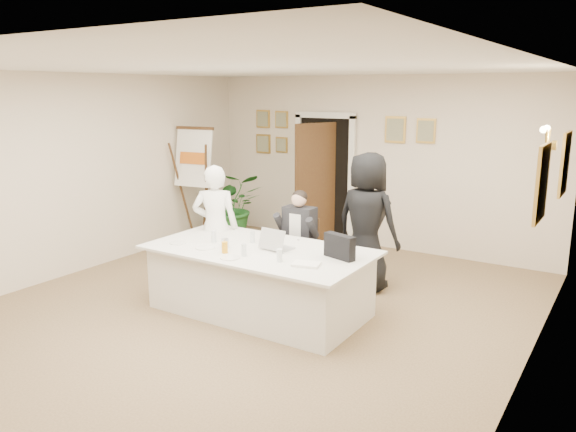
{
  "coord_description": "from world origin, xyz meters",
  "views": [
    {
      "loc": [
        3.71,
        -5.0,
        2.56
      ],
      "look_at": [
        0.16,
        0.6,
        1.07
      ],
      "focal_mm": 35.0,
      "sensor_mm": 36.0,
      "label": 1
    }
  ],
  "objects_px": {
    "steel_jug": "(225,243)",
    "laptop_bag": "(340,247)",
    "potted_palm": "(232,206)",
    "paper_stack": "(306,264)",
    "laptop": "(278,237)",
    "standing_woman": "(367,222)",
    "flip_chart": "(198,191)",
    "oj_glass": "(225,247)",
    "conference_table": "(260,280)",
    "standing_man": "(215,227)",
    "seated_man": "(298,239)"
  },
  "relations": [
    {
      "from": "potted_palm",
      "to": "laptop",
      "type": "xyz_separation_m",
      "value": [
        2.46,
        -2.3,
        0.31
      ]
    },
    {
      "from": "paper_stack",
      "to": "oj_glass",
      "type": "height_order",
      "value": "oj_glass"
    },
    {
      "from": "flip_chart",
      "to": "oj_glass",
      "type": "distance_m",
      "value": 3.43
    },
    {
      "from": "conference_table",
      "to": "standing_woman",
      "type": "xyz_separation_m",
      "value": [
        0.7,
        1.42,
        0.51
      ]
    },
    {
      "from": "seated_man",
      "to": "oj_glass",
      "type": "relative_size",
      "value": 10.16
    },
    {
      "from": "laptop_bag",
      "to": "conference_table",
      "type": "bearing_deg",
      "value": -155.22
    },
    {
      "from": "conference_table",
      "to": "potted_palm",
      "type": "distance_m",
      "value": 3.32
    },
    {
      "from": "laptop_bag",
      "to": "oj_glass",
      "type": "xyz_separation_m",
      "value": [
        -1.18,
        -0.51,
        -0.07
      ]
    },
    {
      "from": "standing_woman",
      "to": "seated_man",
      "type": "bearing_deg",
      "value": 38.46
    },
    {
      "from": "potted_palm",
      "to": "laptop_bag",
      "type": "xyz_separation_m",
      "value": [
        3.24,
        -2.26,
        0.31
      ]
    },
    {
      "from": "steel_jug",
      "to": "laptop_bag",
      "type": "bearing_deg",
      "value": 14.48
    },
    {
      "from": "flip_chart",
      "to": "laptop_bag",
      "type": "distance_m",
      "value": 4.1
    },
    {
      "from": "laptop_bag",
      "to": "standing_man",
      "type": "bearing_deg",
      "value": -171.55
    },
    {
      "from": "seated_man",
      "to": "laptop_bag",
      "type": "distance_m",
      "value": 1.32
    },
    {
      "from": "seated_man",
      "to": "standing_woman",
      "type": "height_order",
      "value": "standing_woman"
    },
    {
      "from": "conference_table",
      "to": "standing_man",
      "type": "bearing_deg",
      "value": 157.56
    },
    {
      "from": "standing_woman",
      "to": "laptop_bag",
      "type": "bearing_deg",
      "value": 108.43
    },
    {
      "from": "conference_table",
      "to": "standing_man",
      "type": "height_order",
      "value": "standing_man"
    },
    {
      "from": "standing_man",
      "to": "oj_glass",
      "type": "xyz_separation_m",
      "value": [
        0.77,
        -0.77,
        0.02
      ]
    },
    {
      "from": "seated_man",
      "to": "standing_woman",
      "type": "distance_m",
      "value": 0.93
    },
    {
      "from": "standing_man",
      "to": "steel_jug",
      "type": "relative_size",
      "value": 14.84
    },
    {
      "from": "standing_man",
      "to": "paper_stack",
      "type": "distance_m",
      "value": 1.9
    },
    {
      "from": "laptop",
      "to": "paper_stack",
      "type": "bearing_deg",
      "value": -27.73
    },
    {
      "from": "standing_man",
      "to": "laptop",
      "type": "xyz_separation_m",
      "value": [
        1.18,
        -0.3,
        0.1
      ]
    },
    {
      "from": "laptop",
      "to": "standing_woman",
      "type": "bearing_deg",
      "value": 72.67
    },
    {
      "from": "flip_chart",
      "to": "laptop",
      "type": "distance_m",
      "value": 3.45
    },
    {
      "from": "conference_table",
      "to": "potted_palm",
      "type": "relative_size",
      "value": 2.17
    },
    {
      "from": "flip_chart",
      "to": "potted_palm",
      "type": "distance_m",
      "value": 0.65
    },
    {
      "from": "conference_table",
      "to": "seated_man",
      "type": "xyz_separation_m",
      "value": [
        -0.06,
        0.95,
        0.27
      ]
    },
    {
      "from": "laptop",
      "to": "laptop_bag",
      "type": "relative_size",
      "value": 0.94
    },
    {
      "from": "paper_stack",
      "to": "steel_jug",
      "type": "bearing_deg",
      "value": 176.05
    },
    {
      "from": "conference_table",
      "to": "paper_stack",
      "type": "relative_size",
      "value": 9.3
    },
    {
      "from": "seated_man",
      "to": "laptop",
      "type": "relative_size",
      "value": 3.69
    },
    {
      "from": "laptop",
      "to": "laptop_bag",
      "type": "height_order",
      "value": "laptop"
    },
    {
      "from": "conference_table",
      "to": "seated_man",
      "type": "height_order",
      "value": "seated_man"
    },
    {
      "from": "conference_table",
      "to": "oj_glass",
      "type": "distance_m",
      "value": 0.62
    },
    {
      "from": "potted_palm",
      "to": "oj_glass",
      "type": "height_order",
      "value": "potted_palm"
    },
    {
      "from": "seated_man",
      "to": "steel_jug",
      "type": "height_order",
      "value": "seated_man"
    },
    {
      "from": "standing_woman",
      "to": "paper_stack",
      "type": "height_order",
      "value": "standing_woman"
    },
    {
      "from": "flip_chart",
      "to": "standing_man",
      "type": "height_order",
      "value": "flip_chart"
    },
    {
      "from": "seated_man",
      "to": "paper_stack",
      "type": "height_order",
      "value": "seated_man"
    },
    {
      "from": "steel_jug",
      "to": "oj_glass",
      "type": "bearing_deg",
      "value": -51.92
    },
    {
      "from": "flip_chart",
      "to": "steel_jug",
      "type": "relative_size",
      "value": 17.57
    },
    {
      "from": "laptop_bag",
      "to": "steel_jug",
      "type": "height_order",
      "value": "laptop_bag"
    },
    {
      "from": "laptop_bag",
      "to": "laptop",
      "type": "bearing_deg",
      "value": -160.83
    },
    {
      "from": "conference_table",
      "to": "oj_glass",
      "type": "xyz_separation_m",
      "value": [
        -0.22,
        -0.36,
        0.45
      ]
    },
    {
      "from": "conference_table",
      "to": "potted_palm",
      "type": "height_order",
      "value": "potted_palm"
    },
    {
      "from": "conference_table",
      "to": "standing_woman",
      "type": "height_order",
      "value": "standing_woman"
    },
    {
      "from": "standing_woman",
      "to": "laptop_bag",
      "type": "distance_m",
      "value": 1.3
    },
    {
      "from": "standing_woman",
      "to": "laptop",
      "type": "height_order",
      "value": "standing_woman"
    }
  ]
}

